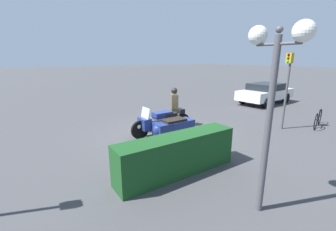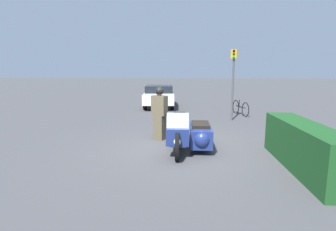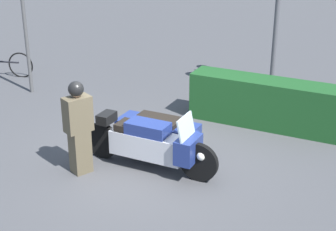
% 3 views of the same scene
% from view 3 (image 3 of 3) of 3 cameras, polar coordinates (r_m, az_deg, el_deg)
% --- Properties ---
extents(ground_plane, '(160.00, 160.00, 0.00)m').
position_cam_3_polar(ground_plane, '(9.78, -2.17, -5.27)').
color(ground_plane, '#424244').
extents(police_motorcycle, '(2.72, 1.22, 1.18)m').
position_cam_3_polar(police_motorcycle, '(9.63, -1.11, -2.51)').
color(police_motorcycle, black).
rests_on(police_motorcycle, ground).
extents(officer_rider, '(0.46, 0.55, 1.74)m').
position_cam_3_polar(officer_rider, '(9.22, -9.89, -1.08)').
color(officer_rider, brown).
rests_on(officer_rider, ground).
extents(hedge_bush_curbside, '(3.41, 0.72, 1.05)m').
position_cam_3_polar(hedge_bush_curbside, '(11.39, 10.96, 1.36)').
color(hedge_bush_curbside, '#19471E').
rests_on(hedge_bush_curbside, ground).
extents(traffic_light_far, '(0.22, 0.29, 3.18)m').
position_cam_3_polar(traffic_light_far, '(13.28, -15.66, 11.09)').
color(traffic_light_far, '#4C4C4C').
rests_on(traffic_light_far, ground).
extents(bicycle_parked, '(1.76, 0.51, 0.78)m').
position_cam_3_polar(bicycle_parked, '(15.30, -17.82, 5.47)').
color(bicycle_parked, black).
rests_on(bicycle_parked, ground).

